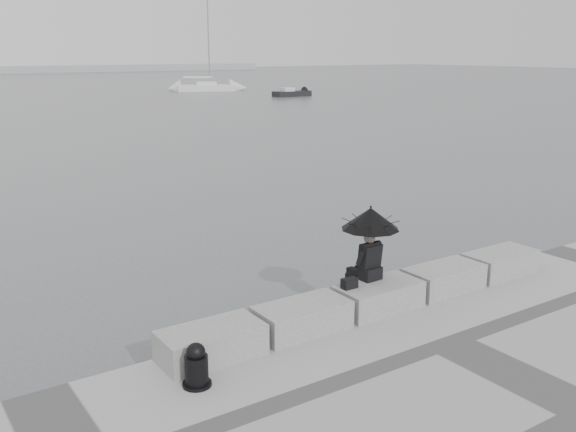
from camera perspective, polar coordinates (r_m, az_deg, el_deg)
ground at (r=12.44m, az=6.52°, el=-9.72°), size 360.00×360.00×0.00m
stone_block_far_left at (r=10.05m, az=-6.84°, el=-11.15°), size 1.60×0.80×0.50m
stone_block_left at (r=10.85m, az=1.26°, el=-9.05°), size 1.60×0.80×0.50m
stone_block_centre at (r=11.84m, az=8.04°, el=-7.12°), size 1.60×0.80×0.50m
stone_block_right at (r=12.98m, az=13.67°, el=-5.44°), size 1.60×0.80×0.50m
stone_block_far_right at (r=14.23m, az=18.32°, el=-4.00°), size 1.60×0.80×0.50m
seated_person at (r=11.67m, az=7.36°, el=-1.04°), size 1.07×1.07×1.39m
bag at (r=11.45m, az=5.48°, el=-5.97°), size 0.28×0.16×0.18m
mooring_bollard at (r=9.30m, az=-8.14°, el=-13.24°), size 0.42×0.42×0.66m
sailboat_right at (r=85.86m, az=-7.27°, el=11.31°), size 7.77×5.00×12.90m
small_motorboat at (r=75.20m, az=0.35°, el=10.84°), size 4.66×1.80×1.10m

